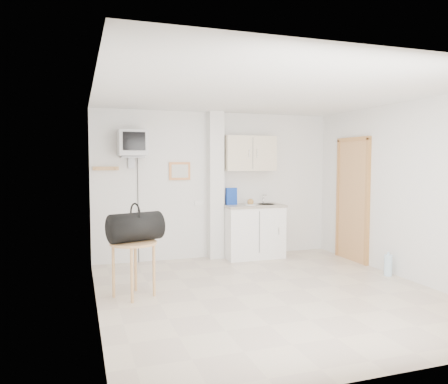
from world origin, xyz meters
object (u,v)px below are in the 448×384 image
object	(u,v)px
round_table	(133,250)
duffel_bag	(135,227)
water_bottle	(388,265)
crt_television	(132,144)

from	to	relation	value
round_table	duffel_bag	xyz separation A→B (m)	(0.03, 0.03, 0.28)
duffel_bag	water_bottle	bearing A→B (deg)	-22.19
crt_television	duffel_bag	size ratio (longest dim) A/B	2.99
crt_television	water_bottle	world-z (taller)	crt_television
crt_television	duffel_bag	bearing A→B (deg)	-96.04
crt_television	water_bottle	xyz separation A→B (m)	(3.43, -1.81, -1.78)
duffel_bag	water_bottle	xyz separation A→B (m)	(3.60, -0.21, -0.71)
round_table	water_bottle	size ratio (longest dim) A/B	1.97
water_bottle	round_table	bearing A→B (deg)	177.22
round_table	water_bottle	bearing A→B (deg)	-2.78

